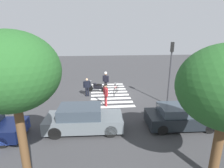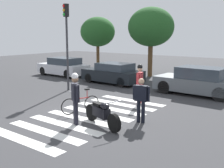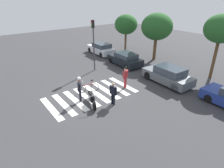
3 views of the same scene
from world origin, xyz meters
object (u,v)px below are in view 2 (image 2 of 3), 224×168
(officer_on_foot, at_px, (141,98))
(officer_by_motorcycle, at_px, (75,95))
(car_black_suv, at_px, (113,73))
(police_motorcycle, at_px, (102,113))
(pedestrian_bystander, at_px, (140,81))
(car_white_van, at_px, (63,67))
(leaning_bicycle, at_px, (81,104))
(car_grey_coupe, at_px, (198,82))
(traffic_light_pole, at_px, (67,34))

(officer_on_foot, xyz_separation_m, officer_by_motorcycle, (-1.77, -1.59, 0.17))
(car_black_suv, bearing_deg, police_motorcycle, -55.99)
(police_motorcycle, height_order, car_black_suv, car_black_suv)
(pedestrian_bystander, xyz_separation_m, car_black_suv, (-4.23, 3.61, -0.44))
(officer_by_motorcycle, xyz_separation_m, car_white_van, (-9.07, 7.93, -0.43))
(police_motorcycle, xyz_separation_m, car_black_suv, (-4.85, 7.18, 0.19))
(leaning_bicycle, relative_size, car_grey_coupe, 0.36)
(officer_on_foot, relative_size, car_grey_coupe, 0.37)
(pedestrian_bystander, distance_m, car_grey_coupe, 3.82)
(pedestrian_bystander, distance_m, traffic_light_pole, 5.36)
(car_black_suv, bearing_deg, officer_on_foot, -46.30)
(police_motorcycle, relative_size, car_black_suv, 0.51)
(car_black_suv, height_order, traffic_light_pole, traffic_light_pole)
(leaning_bicycle, bearing_deg, traffic_light_pole, 142.02)
(police_motorcycle, bearing_deg, car_black_suv, 124.01)
(car_white_van, bearing_deg, officer_by_motorcycle, -41.16)
(police_motorcycle, relative_size, officer_on_foot, 1.26)
(officer_on_foot, distance_m, traffic_light_pole, 7.28)
(car_white_van, relative_size, traffic_light_pole, 0.87)
(officer_on_foot, relative_size, car_white_van, 0.39)
(pedestrian_bystander, distance_m, car_black_suv, 5.58)
(officer_by_motorcycle, bearing_deg, traffic_light_pole, 138.39)
(car_white_van, xyz_separation_m, car_grey_coupe, (10.85, -0.44, 0.04))
(officer_by_motorcycle, bearing_deg, leaning_bicycle, 126.32)
(police_motorcycle, bearing_deg, car_white_van, 142.96)
(leaning_bicycle, bearing_deg, car_white_van, 140.54)
(police_motorcycle, height_order, officer_by_motorcycle, officer_by_motorcycle)
(car_grey_coupe, bearing_deg, police_motorcycle, -97.32)
(car_black_suv, bearing_deg, officer_by_motorcycle, -62.40)
(officer_on_foot, bearing_deg, officer_by_motorcycle, -138.07)
(police_motorcycle, relative_size, traffic_light_pole, 0.43)
(officer_by_motorcycle, distance_m, car_white_van, 12.06)
(leaning_bicycle, xyz_separation_m, car_white_van, (-8.21, 6.76, 0.30))
(traffic_light_pole, bearing_deg, car_white_van, 139.32)
(pedestrian_bystander, bearing_deg, leaning_bicycle, -111.58)
(leaning_bicycle, xyz_separation_m, traffic_light_pole, (-3.79, 2.96, 2.84))
(officer_by_motorcycle, xyz_separation_m, car_grey_coupe, (1.77, 7.49, -0.39))
(officer_on_foot, relative_size, traffic_light_pole, 0.34)
(officer_on_foot, distance_m, car_white_van, 12.57)
(pedestrian_bystander, height_order, car_black_suv, pedestrian_bystander)
(leaning_bicycle, distance_m, officer_on_foot, 2.73)
(pedestrian_bystander, bearing_deg, traffic_light_pole, 178.42)
(police_motorcycle, distance_m, officer_on_foot, 1.55)
(traffic_light_pole, bearing_deg, pedestrian_bystander, -1.58)
(police_motorcycle, xyz_separation_m, car_grey_coupe, (0.91, 7.06, 0.26))
(leaning_bicycle, relative_size, officer_by_motorcycle, 0.85)
(car_black_suv, distance_m, traffic_light_pole, 4.38)
(officer_on_foot, distance_m, car_grey_coupe, 5.90)
(pedestrian_bystander, xyz_separation_m, car_white_van, (-9.33, 3.93, -0.41))
(officer_by_motorcycle, relative_size, car_black_suv, 0.46)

